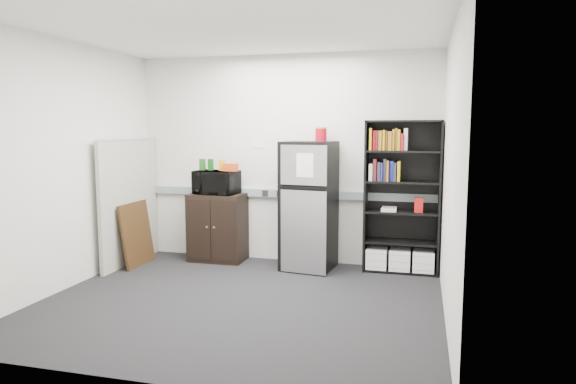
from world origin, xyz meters
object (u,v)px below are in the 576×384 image
object	(u,v)px
microwave	(216,182)
bookshelf	(402,198)
cabinet	(218,227)
cubicle_partition	(129,202)
refrigerator	(309,206)

from	to	relation	value
microwave	bookshelf	bearing A→B (deg)	6.93
cabinet	microwave	bearing A→B (deg)	-90.00
cubicle_partition	microwave	distance (m)	1.15
microwave	refrigerator	distance (m)	1.28
bookshelf	cubicle_partition	bearing A→B (deg)	-171.94
cabinet	refrigerator	bearing A→B (deg)	-3.64
cubicle_partition	cabinet	xyz separation A→B (m)	(1.05, 0.42, -0.36)
bookshelf	microwave	size ratio (longest dim) A/B	3.36
cabinet	bookshelf	bearing A→B (deg)	1.55
cabinet	microwave	distance (m)	0.60
cabinet	microwave	size ratio (longest dim) A/B	1.63
refrigerator	cabinet	bearing A→B (deg)	-176.25
microwave	refrigerator	size ratio (longest dim) A/B	0.35
cubicle_partition	refrigerator	bearing A→B (deg)	8.42
bookshelf	cubicle_partition	size ratio (longest dim) A/B	1.14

